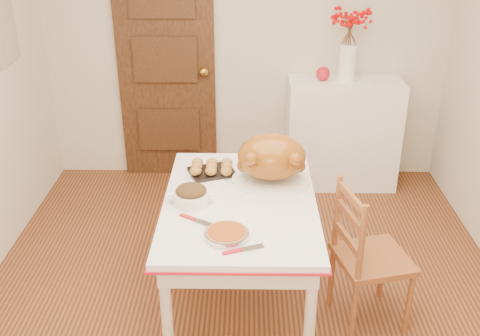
{
  "coord_description": "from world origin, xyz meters",
  "views": [
    {
      "loc": [
        0.01,
        -2.8,
        2.37
      ],
      "look_at": [
        -0.03,
        0.08,
        0.97
      ],
      "focal_mm": 41.84,
      "sensor_mm": 36.0,
      "label": 1
    }
  ],
  "objects_px": {
    "pumpkin_pie": "(227,233)",
    "sideboard": "(342,133)",
    "kitchen_table": "(240,256)",
    "chair_oak": "(373,255)",
    "turkey_platter": "(272,160)"
  },
  "relations": [
    {
      "from": "kitchen_table",
      "to": "turkey_platter",
      "type": "distance_m",
      "value": 0.62
    },
    {
      "from": "kitchen_table",
      "to": "pumpkin_pie",
      "type": "height_order",
      "value": "pumpkin_pie"
    },
    {
      "from": "sideboard",
      "to": "kitchen_table",
      "type": "distance_m",
      "value": 1.96
    },
    {
      "from": "kitchen_table",
      "to": "turkey_platter",
      "type": "height_order",
      "value": "turkey_platter"
    },
    {
      "from": "kitchen_table",
      "to": "chair_oak",
      "type": "xyz_separation_m",
      "value": [
        0.79,
        -0.08,
        0.07
      ]
    },
    {
      "from": "kitchen_table",
      "to": "sideboard",
      "type": "bearing_deg",
      "value": 63.41
    },
    {
      "from": "sideboard",
      "to": "chair_oak",
      "type": "distance_m",
      "value": 1.83
    },
    {
      "from": "sideboard",
      "to": "kitchen_table",
      "type": "relative_size",
      "value": 0.73
    },
    {
      "from": "pumpkin_pie",
      "to": "sideboard",
      "type": "bearing_deg",
      "value": 66.35
    },
    {
      "from": "kitchen_table",
      "to": "pumpkin_pie",
      "type": "relative_size",
      "value": 5.69
    },
    {
      "from": "chair_oak",
      "to": "pumpkin_pie",
      "type": "bearing_deg",
      "value": 96.35
    },
    {
      "from": "chair_oak",
      "to": "sideboard",
      "type": "bearing_deg",
      "value": -16.67
    },
    {
      "from": "kitchen_table",
      "to": "chair_oak",
      "type": "height_order",
      "value": "chair_oak"
    },
    {
      "from": "chair_oak",
      "to": "turkey_platter",
      "type": "distance_m",
      "value": 0.83
    },
    {
      "from": "pumpkin_pie",
      "to": "turkey_platter",
      "type": "bearing_deg",
      "value": 67.92
    }
  ]
}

